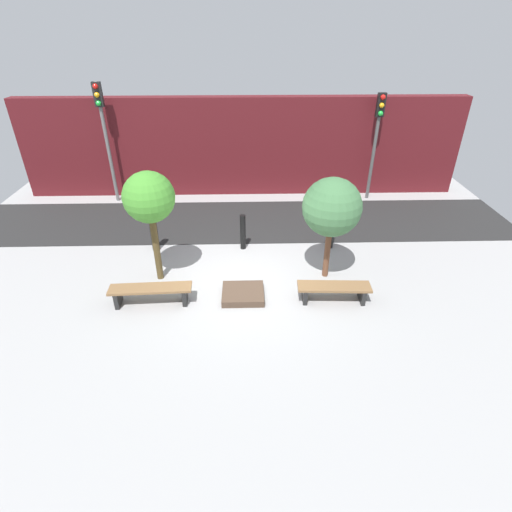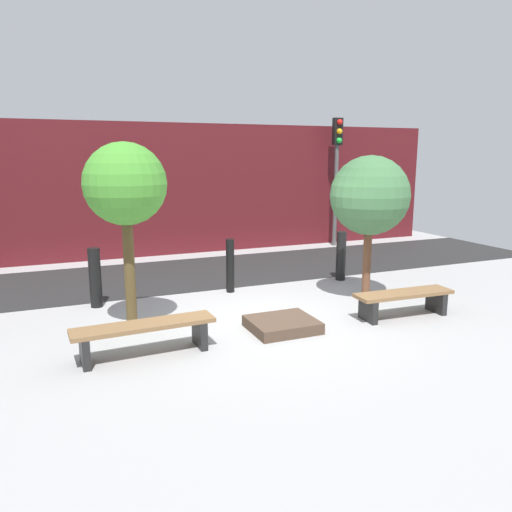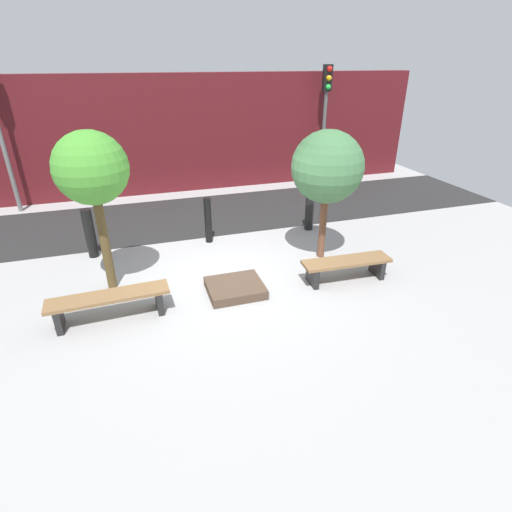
{
  "view_description": "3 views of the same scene",
  "coord_description": "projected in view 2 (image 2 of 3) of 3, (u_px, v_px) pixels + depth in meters",
  "views": [
    {
      "loc": [
        0.11,
        -8.48,
        5.97
      ],
      "look_at": [
        0.33,
        -0.14,
        0.94
      ],
      "focal_mm": 28.0,
      "sensor_mm": 36.0,
      "label": 1
    },
    {
      "loc": [
        -3.29,
        -7.29,
        2.73
      ],
      "look_at": [
        -0.13,
        0.25,
        1.06
      ],
      "focal_mm": 35.0,
      "sensor_mm": 36.0,
      "label": 2
    },
    {
      "loc": [
        -1.57,
        -6.75,
        3.93
      ],
      "look_at": [
        0.42,
        -0.5,
        0.68
      ],
      "focal_mm": 28.0,
      "sensor_mm": 36.0,
      "label": 3
    }
  ],
  "objects": [
    {
      "name": "ground_plane",
      "position": [
        269.0,
        320.0,
        8.38
      ],
      "size": [
        18.0,
        18.0,
        0.0
      ],
      "primitive_type": "plane",
      "color": "#989898"
    },
    {
      "name": "tree_behind_left_bench",
      "position": [
        125.0,
        186.0,
        7.43
      ],
      "size": [
        1.24,
        1.24,
        2.92
      ],
      "color": "#4E3E21",
      "rests_on": "ground"
    },
    {
      "name": "bench_right",
      "position": [
        404.0,
        299.0,
        8.49
      ],
      "size": [
        1.77,
        0.53,
        0.44
      ],
      "rotation": [
        0.0,
        0.0,
        -0.04
      ],
      "color": "black",
      "rests_on": "ground"
    },
    {
      "name": "bench_left",
      "position": [
        144.0,
        332.0,
        6.82
      ],
      "size": [
        1.96,
        0.51,
        0.47
      ],
      "rotation": [
        0.0,
        0.0,
        0.04
      ],
      "color": "black",
      "rests_on": "ground"
    },
    {
      "name": "building_facade",
      "position": [
        175.0,
        189.0,
        13.77
      ],
      "size": [
        16.2,
        0.5,
        3.56
      ],
      "primitive_type": "cube",
      "color": "#511419",
      "rests_on": "ground"
    },
    {
      "name": "planter_bed",
      "position": [
        282.0,
        325.0,
        7.88
      ],
      "size": [
        1.02,
        0.9,
        0.17
      ],
      "primitive_type": "cube",
      "color": "#4A382B",
      "rests_on": "ground"
    },
    {
      "name": "road_strip",
      "position": [
        204.0,
        272.0,
        11.75
      ],
      "size": [
        18.0,
        3.2,
        0.01
      ],
      "primitive_type": "cube",
      "color": "black",
      "rests_on": "ground"
    },
    {
      "name": "bollard_left",
      "position": [
        230.0,
        266.0,
        9.97
      ],
      "size": [
        0.16,
        0.16,
        1.08
      ],
      "primitive_type": "cylinder",
      "color": "black",
      "rests_on": "ground"
    },
    {
      "name": "bollard_far_left",
      "position": [
        95.0,
        278.0,
        8.99
      ],
      "size": [
        0.22,
        0.22,
        1.09
      ],
      "primitive_type": "cylinder",
      "color": "black",
      "rests_on": "ground"
    },
    {
      "name": "bollard_center",
      "position": [
        341.0,
        256.0,
        10.96
      ],
      "size": [
        0.21,
        0.21,
        1.08
      ],
      "primitive_type": "cylinder",
      "color": "black",
      "rests_on": "ground"
    },
    {
      "name": "traffic_light_mid_west",
      "position": [
        337.0,
        159.0,
        14.73
      ],
      "size": [
        0.28,
        0.27,
        3.77
      ],
      "color": "#4D4D4D",
      "rests_on": "ground"
    },
    {
      "name": "tree_behind_right_bench",
      "position": [
        370.0,
        196.0,
        9.15
      ],
      "size": [
        1.46,
        1.46,
        2.72
      ],
      "color": "brown",
      "rests_on": "ground"
    }
  ]
}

